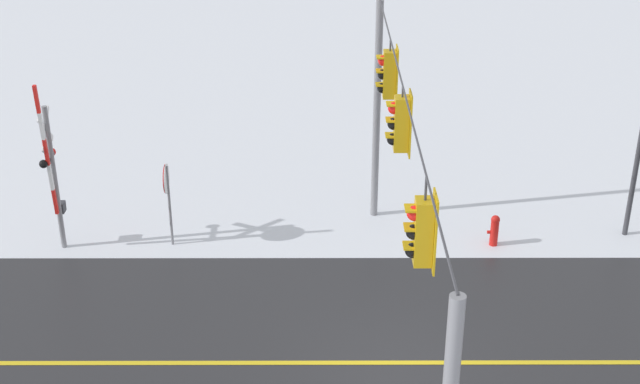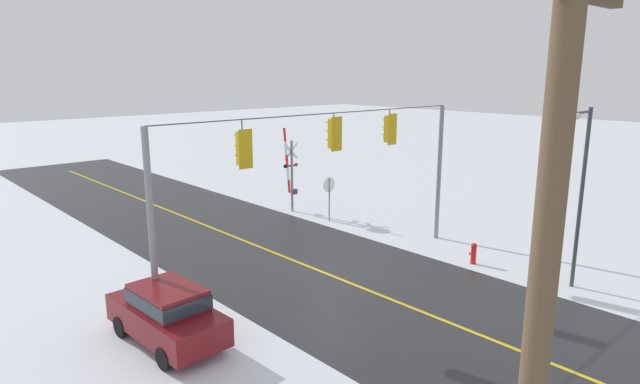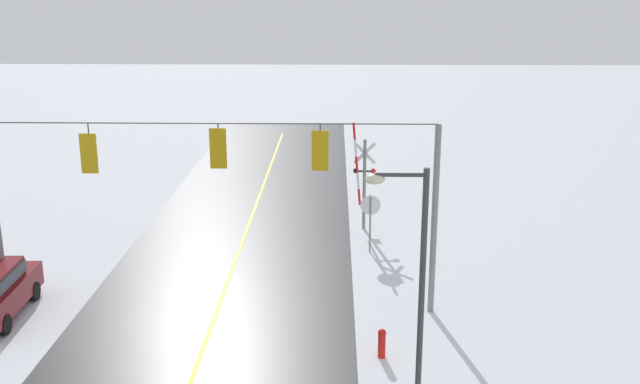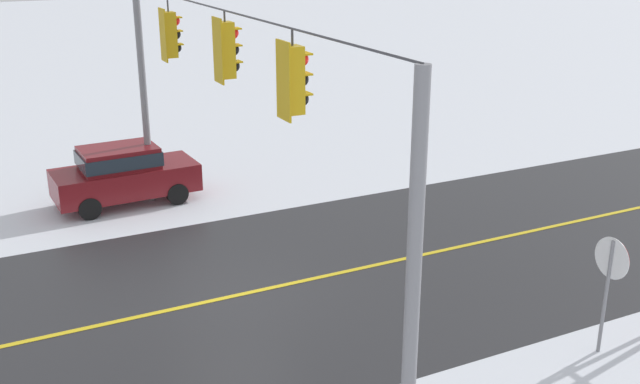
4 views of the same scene
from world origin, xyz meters
TOP-DOWN VIEW (x-y plane):
  - ground_plane at (0.00, 0.00)m, footprint 160.00×160.00m
  - signal_span at (0.02, -0.01)m, footprint 14.20×0.47m
  - stop_sign at (-5.26, -5.54)m, footprint 0.80×0.09m
  - railroad_crossing at (-5.08, -8.43)m, footprint 1.04×0.31m
  - streetlamp_near at (-5.59, 6.85)m, footprint 1.39×0.28m
  - fire_hydrant at (-5.21, 3.11)m, footprint 0.24×0.31m

SIDE VIEW (x-z plane):
  - ground_plane at x=0.00m, z-range 0.00..0.00m
  - fire_hydrant at x=-5.21m, z-range 0.03..0.91m
  - stop_sign at x=-5.26m, z-range 0.54..2.89m
  - railroad_crossing at x=-5.08m, z-range -0.07..4.65m
  - streetlamp_near at x=-5.59m, z-range 0.67..7.17m
  - signal_span at x=0.02m, z-range 1.17..7.39m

